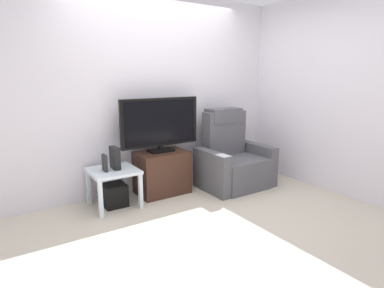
# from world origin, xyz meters

# --- Properties ---
(ground_plane) EXTENTS (6.40, 6.40, 0.00)m
(ground_plane) POSITION_xyz_m (0.00, 0.00, 0.00)
(ground_plane) COLOR beige
(wall_back) EXTENTS (6.40, 0.06, 2.60)m
(wall_back) POSITION_xyz_m (0.00, 1.13, 1.30)
(wall_back) COLOR silver
(wall_back) RESTS_ON ground
(wall_side) EXTENTS (0.06, 4.48, 2.60)m
(wall_side) POSITION_xyz_m (1.88, 0.00, 1.30)
(wall_side) COLOR silver
(wall_side) RESTS_ON ground
(tv_stand) EXTENTS (0.66, 0.45, 0.56)m
(tv_stand) POSITION_xyz_m (-0.09, 0.84, 0.28)
(tv_stand) COLOR #3D2319
(tv_stand) RESTS_ON ground
(television) EXTENTS (1.08, 0.20, 0.70)m
(television) POSITION_xyz_m (-0.09, 0.86, 0.93)
(television) COLOR black
(television) RESTS_ON tv_stand
(recliner_armchair) EXTENTS (0.98, 0.78, 1.08)m
(recliner_armchair) POSITION_xyz_m (0.89, 0.58, 0.37)
(recliner_armchair) COLOR #515156
(recliner_armchair) RESTS_ON ground
(side_table) EXTENTS (0.54, 0.54, 0.45)m
(side_table) POSITION_xyz_m (-0.78, 0.77, 0.38)
(side_table) COLOR silver
(side_table) RESTS_ON ground
(subwoofer_box) EXTENTS (0.27, 0.27, 0.27)m
(subwoofer_box) POSITION_xyz_m (-0.78, 0.77, 0.13)
(subwoofer_box) COLOR black
(subwoofer_box) RESTS_ON ground
(book_upright) EXTENTS (0.03, 0.12, 0.20)m
(book_upright) POSITION_xyz_m (-0.88, 0.75, 0.55)
(book_upright) COLOR #262626
(book_upright) RESTS_ON side_table
(game_console) EXTENTS (0.07, 0.20, 0.27)m
(game_console) POSITION_xyz_m (-0.75, 0.78, 0.59)
(game_console) COLOR black
(game_console) RESTS_ON side_table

